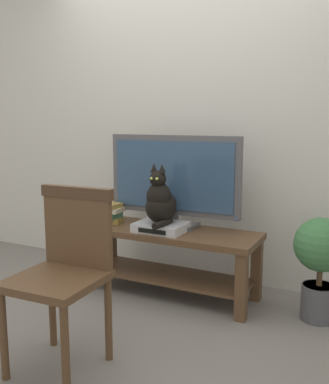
{
  "coord_description": "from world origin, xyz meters",
  "views": [
    {
      "loc": [
        1.39,
        -2.29,
        1.29
      ],
      "look_at": [
        -0.0,
        0.45,
        0.78
      ],
      "focal_mm": 41.24,
      "sensor_mm": 36.0,
      "label": 1
    }
  ],
  "objects_px": {
    "tv_stand": "(168,249)",
    "media_box": "(161,227)",
    "tv": "(174,178)",
    "wooden_chair": "(66,263)",
    "cat": "(160,202)",
    "book_stack": "(108,213)",
    "potted_plant": "(321,258)"
  },
  "relations": [
    {
      "from": "book_stack",
      "to": "tv",
      "type": "bearing_deg",
      "value": 12.09
    },
    {
      "from": "media_box",
      "to": "wooden_chair",
      "type": "distance_m",
      "value": 1.0
    },
    {
      "from": "media_box",
      "to": "wooden_chair",
      "type": "height_order",
      "value": "wooden_chair"
    },
    {
      "from": "tv_stand",
      "to": "book_stack",
      "type": "relative_size",
      "value": 5.52
    },
    {
      "from": "wooden_chair",
      "to": "book_stack",
      "type": "relative_size",
      "value": 3.86
    },
    {
      "from": "tv",
      "to": "cat",
      "type": "bearing_deg",
      "value": -95.95
    },
    {
      "from": "book_stack",
      "to": "potted_plant",
      "type": "distance_m",
      "value": 1.57
    },
    {
      "from": "cat",
      "to": "wooden_chair",
      "type": "xyz_separation_m",
      "value": [
        -0.04,
        -0.98,
        -0.16
      ]
    },
    {
      "from": "cat",
      "to": "book_stack",
      "type": "bearing_deg",
      "value": 172.09
    },
    {
      "from": "book_stack",
      "to": "potted_plant",
      "type": "height_order",
      "value": "potted_plant"
    },
    {
      "from": "tv",
      "to": "wooden_chair",
      "type": "bearing_deg",
      "value": -93.02
    },
    {
      "from": "tv",
      "to": "book_stack",
      "type": "xyz_separation_m",
      "value": [
        -0.51,
        -0.11,
        -0.29
      ]
    },
    {
      "from": "cat",
      "to": "media_box",
      "type": "bearing_deg",
      "value": 94.37
    },
    {
      "from": "media_box",
      "to": "book_stack",
      "type": "bearing_deg",
      "value": 173.86
    },
    {
      "from": "wooden_chair",
      "to": "potted_plant",
      "type": "distance_m",
      "value": 1.59
    },
    {
      "from": "media_box",
      "to": "cat",
      "type": "bearing_deg",
      "value": -85.63
    },
    {
      "from": "potted_plant",
      "to": "wooden_chair",
      "type": "bearing_deg",
      "value": -134.98
    },
    {
      "from": "tv",
      "to": "media_box",
      "type": "distance_m",
      "value": 0.37
    },
    {
      "from": "tv_stand",
      "to": "book_stack",
      "type": "distance_m",
      "value": 0.56
    },
    {
      "from": "wooden_chair",
      "to": "book_stack",
      "type": "bearing_deg",
      "value": 113.07
    },
    {
      "from": "tv",
      "to": "book_stack",
      "type": "bearing_deg",
      "value": -167.91
    },
    {
      "from": "potted_plant",
      "to": "tv_stand",
      "type": "bearing_deg",
      "value": -177.06
    },
    {
      "from": "media_box",
      "to": "wooden_chair",
      "type": "xyz_separation_m",
      "value": [
        -0.04,
        -1.0,
        0.03
      ]
    },
    {
      "from": "cat",
      "to": "potted_plant",
      "type": "relative_size",
      "value": 0.63
    },
    {
      "from": "tv_stand",
      "to": "tv",
      "type": "height_order",
      "value": "tv"
    },
    {
      "from": "tv_stand",
      "to": "media_box",
      "type": "relative_size",
      "value": 3.78
    },
    {
      "from": "media_box",
      "to": "tv",
      "type": "bearing_deg",
      "value": 83.07
    },
    {
      "from": "wooden_chair",
      "to": "potted_plant",
      "type": "relative_size",
      "value": 1.38
    },
    {
      "from": "potted_plant",
      "to": "tv",
      "type": "bearing_deg",
      "value": 177.64
    },
    {
      "from": "tv_stand",
      "to": "wooden_chair",
      "type": "xyz_separation_m",
      "value": [
        -0.06,
        -1.06,
        0.2
      ]
    },
    {
      "from": "tv",
      "to": "potted_plant",
      "type": "xyz_separation_m",
      "value": [
        1.06,
        -0.04,
        -0.44
      ]
    },
    {
      "from": "media_box",
      "to": "cat",
      "type": "xyz_separation_m",
      "value": [
        0.0,
        -0.02,
        0.19
      ]
    }
  ]
}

